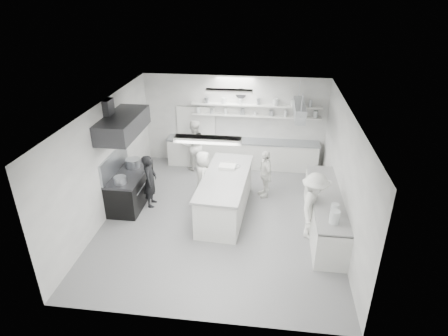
# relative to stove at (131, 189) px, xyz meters

# --- Properties ---
(floor) EXTENTS (6.00, 7.00, 0.02)m
(floor) POSITION_rel_stove_xyz_m (2.60, -0.40, -0.46)
(floor) COLOR gray
(floor) RESTS_ON ground
(ceiling) EXTENTS (6.00, 7.00, 0.02)m
(ceiling) POSITION_rel_stove_xyz_m (2.60, -0.40, 2.56)
(ceiling) COLOR white
(ceiling) RESTS_ON wall_back
(wall_back) EXTENTS (6.00, 0.04, 3.00)m
(wall_back) POSITION_rel_stove_xyz_m (2.60, 3.10, 1.05)
(wall_back) COLOR silver
(wall_back) RESTS_ON floor
(wall_front) EXTENTS (6.00, 0.04, 3.00)m
(wall_front) POSITION_rel_stove_xyz_m (2.60, -3.90, 1.05)
(wall_front) COLOR silver
(wall_front) RESTS_ON floor
(wall_left) EXTENTS (0.04, 7.00, 3.00)m
(wall_left) POSITION_rel_stove_xyz_m (-0.40, -0.40, 1.05)
(wall_left) COLOR silver
(wall_left) RESTS_ON floor
(wall_right) EXTENTS (0.04, 7.00, 3.00)m
(wall_right) POSITION_rel_stove_xyz_m (5.60, -0.40, 1.05)
(wall_right) COLOR silver
(wall_right) RESTS_ON floor
(stove) EXTENTS (0.80, 1.80, 0.90)m
(stove) POSITION_rel_stove_xyz_m (0.00, 0.00, 0.00)
(stove) COLOR black
(stove) RESTS_ON floor
(exhaust_hood) EXTENTS (0.85, 2.00, 0.50)m
(exhaust_hood) POSITION_rel_stove_xyz_m (0.00, -0.00, 1.90)
(exhaust_hood) COLOR #323236
(exhaust_hood) RESTS_ON wall_left
(back_counter) EXTENTS (5.00, 0.60, 0.92)m
(back_counter) POSITION_rel_stove_xyz_m (2.90, 2.80, 0.01)
(back_counter) COLOR silver
(back_counter) RESTS_ON floor
(shelf_lower) EXTENTS (4.20, 0.26, 0.04)m
(shelf_lower) POSITION_rel_stove_xyz_m (3.30, 2.97, 1.30)
(shelf_lower) COLOR silver
(shelf_lower) RESTS_ON wall_back
(shelf_upper) EXTENTS (4.20, 0.26, 0.04)m
(shelf_upper) POSITION_rel_stove_xyz_m (3.30, 2.97, 1.65)
(shelf_upper) COLOR silver
(shelf_upper) RESTS_ON wall_back
(pass_through_window) EXTENTS (1.30, 0.04, 1.00)m
(pass_through_window) POSITION_rel_stove_xyz_m (1.30, 3.08, 1.00)
(pass_through_window) COLOR black
(pass_through_window) RESTS_ON wall_back
(wall_clock) EXTENTS (0.32, 0.05, 0.32)m
(wall_clock) POSITION_rel_stove_xyz_m (2.80, 3.06, 2.00)
(wall_clock) COLOR white
(wall_clock) RESTS_ON wall_back
(right_counter) EXTENTS (0.74, 3.30, 0.94)m
(right_counter) POSITION_rel_stove_xyz_m (5.25, -0.60, 0.02)
(right_counter) COLOR silver
(right_counter) RESTS_ON floor
(pot_rack) EXTENTS (0.30, 1.60, 0.40)m
(pot_rack) POSITION_rel_stove_xyz_m (4.60, 2.00, 1.85)
(pot_rack) COLOR #A7ACB4
(pot_rack) RESTS_ON ceiling
(light_fixture_front) EXTENTS (1.30, 0.25, 0.10)m
(light_fixture_front) POSITION_rel_stove_xyz_m (2.60, -2.20, 2.49)
(light_fixture_front) COLOR silver
(light_fixture_front) RESTS_ON ceiling
(light_fixture_rear) EXTENTS (1.30, 0.25, 0.10)m
(light_fixture_rear) POSITION_rel_stove_xyz_m (2.60, 1.40, 2.49)
(light_fixture_rear) COLOR silver
(light_fixture_rear) RESTS_ON ceiling
(prep_island) EXTENTS (1.22, 2.88, 1.04)m
(prep_island) POSITION_rel_stove_xyz_m (2.68, -0.13, 0.07)
(prep_island) COLOR silver
(prep_island) RESTS_ON floor
(stove_pot) EXTENTS (0.40, 0.40, 0.28)m
(stove_pot) POSITION_rel_stove_xyz_m (0.00, 0.39, 0.60)
(stove_pot) COLOR #A7ACB4
(stove_pot) RESTS_ON stove
(cook_stove) EXTENTS (0.39, 0.57, 1.51)m
(cook_stove) POSITION_rel_stove_xyz_m (0.59, -0.02, 0.30)
(cook_stove) COLOR black
(cook_stove) RESTS_ON floor
(cook_back) EXTENTS (0.95, 0.81, 1.70)m
(cook_back) POSITION_rel_stove_xyz_m (1.35, 2.39, 0.40)
(cook_back) COLOR white
(cook_back) RESTS_ON floor
(cook_island_left) EXTENTS (0.56, 0.78, 1.49)m
(cook_island_left) POSITION_rel_stove_xyz_m (1.99, 0.45, 0.30)
(cook_island_left) COLOR white
(cook_island_left) RESTS_ON floor
(cook_island_right) EXTENTS (0.61, 0.90, 1.42)m
(cook_island_right) POSITION_rel_stove_xyz_m (3.72, 0.89, 0.26)
(cook_island_right) COLOR white
(cook_island_right) RESTS_ON floor
(cook_right) EXTENTS (0.94, 1.24, 1.71)m
(cook_right) POSITION_rel_stove_xyz_m (4.90, -0.96, 0.40)
(cook_right) COLOR white
(cook_right) RESTS_ON floor
(bowl_island_a) EXTENTS (0.35, 0.35, 0.07)m
(bowl_island_a) POSITION_rel_stove_xyz_m (2.89, 0.49, 0.62)
(bowl_island_a) COLOR #A7ACB4
(bowl_island_a) RESTS_ON prep_island
(bowl_island_b) EXTENTS (0.23, 0.23, 0.06)m
(bowl_island_b) POSITION_rel_stove_xyz_m (2.68, 0.62, 0.62)
(bowl_island_b) COLOR silver
(bowl_island_b) RESTS_ON prep_island
(bowl_right) EXTENTS (0.27, 0.27, 0.05)m
(bowl_right) POSITION_rel_stove_xyz_m (5.33, 0.07, 0.52)
(bowl_right) COLOR silver
(bowl_right) RESTS_ON right_counter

